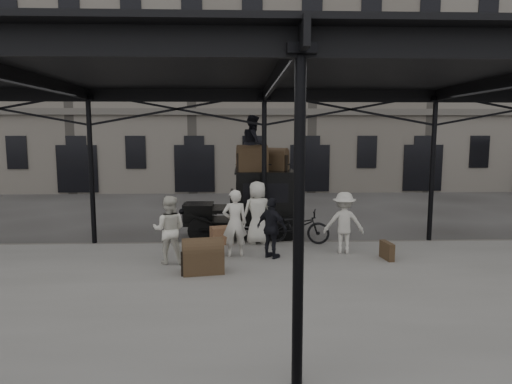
% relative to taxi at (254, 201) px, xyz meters
% --- Properties ---
extents(ground, '(120.00, 120.00, 0.00)m').
position_rel_taxi_xyz_m(ground, '(0.24, -3.20, -1.20)').
color(ground, '#383533').
rests_on(ground, ground).
extents(platform, '(28.00, 8.00, 0.15)m').
position_rel_taxi_xyz_m(platform, '(0.24, -5.20, -1.13)').
color(platform, slate).
rests_on(platform, ground).
extents(canopy, '(22.50, 9.00, 4.74)m').
position_rel_taxi_xyz_m(canopy, '(0.24, -4.92, 3.39)').
color(canopy, black).
rests_on(canopy, ground).
extents(building_frontage, '(64.00, 8.00, 14.00)m').
position_rel_taxi_xyz_m(building_frontage, '(0.24, 14.80, 5.80)').
color(building_frontage, slate).
rests_on(building_frontage, ground).
extents(taxi, '(3.65, 1.55, 2.18)m').
position_rel_taxi_xyz_m(taxi, '(0.00, 0.00, 0.00)').
color(taxi, black).
rests_on(taxi, ground).
extents(porter_left, '(0.69, 0.49, 1.77)m').
position_rel_taxi_xyz_m(porter_left, '(-0.61, -2.76, -0.17)').
color(porter_left, silver).
rests_on(porter_left, platform).
extents(porter_midleft, '(0.85, 0.68, 1.69)m').
position_rel_taxi_xyz_m(porter_midleft, '(-2.23, -3.34, -0.21)').
color(porter_midleft, silver).
rests_on(porter_midleft, platform).
extents(porter_centre, '(1.04, 0.84, 1.84)m').
position_rel_taxi_xyz_m(porter_centre, '(0.04, -1.40, -0.13)').
color(porter_centre, silver).
rests_on(porter_centre, platform).
extents(porter_official, '(0.95, 0.89, 1.58)m').
position_rel_taxi_xyz_m(porter_official, '(0.35, -2.98, -0.27)').
color(porter_official, black).
rests_on(porter_official, platform).
extents(porter_right, '(1.14, 0.74, 1.66)m').
position_rel_taxi_xyz_m(porter_right, '(2.32, -2.55, -0.22)').
color(porter_right, beige).
rests_on(porter_right, platform).
extents(bicycle, '(2.01, 1.09, 1.00)m').
position_rel_taxi_xyz_m(bicycle, '(1.20, -1.40, -0.55)').
color(bicycle, black).
rests_on(bicycle, platform).
extents(porter_roof, '(0.70, 0.88, 1.75)m').
position_rel_taxi_xyz_m(porter_roof, '(-0.03, -0.10, 1.85)').
color(porter_roof, black).
rests_on(porter_roof, taxi).
extents(steamer_trunk_roof_near, '(1.01, 0.70, 0.69)m').
position_rel_taxi_xyz_m(steamer_trunk_roof_near, '(-0.08, -0.25, 1.32)').
color(steamer_trunk_roof_near, '#44311F').
rests_on(steamer_trunk_roof_near, taxi).
extents(steamer_trunk_roof_far, '(0.95, 0.80, 0.60)m').
position_rel_taxi_xyz_m(steamer_trunk_roof_far, '(0.67, 0.20, 1.27)').
color(steamer_trunk_roof_far, '#44311F').
rests_on(steamer_trunk_roof_far, taxi).
extents(steamer_trunk_platform, '(1.02, 0.72, 0.69)m').
position_rel_taxi_xyz_m(steamer_trunk_platform, '(-1.34, -4.17, -0.71)').
color(steamer_trunk_platform, '#44311F').
rests_on(steamer_trunk_platform, platform).
extents(wicker_hamper, '(0.71, 0.61, 0.50)m').
position_rel_taxi_xyz_m(wicker_hamper, '(-1.02, -1.40, -0.80)').
color(wicker_hamper, '#8F6242').
rests_on(wicker_hamper, platform).
extents(suitcase_upright, '(0.23, 0.61, 0.45)m').
position_rel_taxi_xyz_m(suitcase_upright, '(3.30, -3.21, -0.83)').
color(suitcase_upright, '#44311F').
rests_on(suitcase_upright, platform).
extents(suitcase_flat, '(0.62, 0.31, 0.40)m').
position_rel_taxi_xyz_m(suitcase_flat, '(-1.20, -2.76, -0.85)').
color(suitcase_flat, '#44311F').
rests_on(suitcase_flat, platform).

